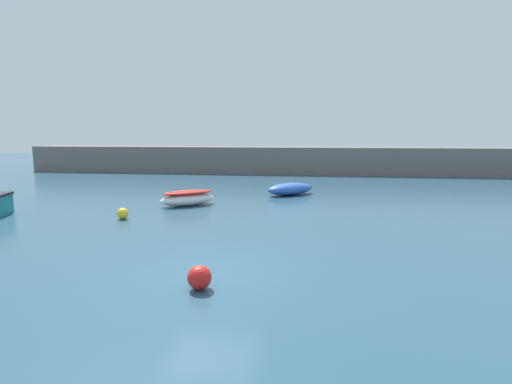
% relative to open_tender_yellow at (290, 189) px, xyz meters
% --- Properties ---
extents(ground_plane, '(120.00, 120.00, 0.20)m').
position_rel_open_tender_yellow_xyz_m(ground_plane, '(-1.42, -14.05, -0.47)').
color(ground_plane, '#284C60').
extents(harbor_breakwater, '(49.10, 3.53, 2.45)m').
position_rel_open_tender_yellow_xyz_m(harbor_breakwater, '(-1.42, 13.69, 0.86)').
color(harbor_breakwater, '#66605B').
rests_on(harbor_breakwater, ground_plane).
extents(open_tender_yellow, '(3.29, 3.08, 0.73)m').
position_rel_open_tender_yellow_xyz_m(open_tender_yellow, '(0.00, 0.00, 0.00)').
color(open_tender_yellow, '#2D56B7').
rests_on(open_tender_yellow, ground_plane).
extents(rowboat_with_red_cover, '(2.99, 2.67, 0.80)m').
position_rel_open_tender_yellow_xyz_m(rowboat_with_red_cover, '(-5.10, -4.33, 0.03)').
color(rowboat_with_red_cover, white).
rests_on(rowboat_with_red_cover, ground_plane).
extents(mooring_buoy_red, '(0.59, 0.59, 0.59)m').
position_rel_open_tender_yellow_xyz_m(mooring_buoy_red, '(-1.38, -15.21, -0.07)').
color(mooring_buoy_red, red).
rests_on(mooring_buoy_red, ground_plane).
extents(mooring_buoy_yellow, '(0.49, 0.49, 0.49)m').
position_rel_open_tender_yellow_xyz_m(mooring_buoy_yellow, '(-6.89, -7.95, -0.12)').
color(mooring_buoy_yellow, yellow).
rests_on(mooring_buoy_yellow, ground_plane).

